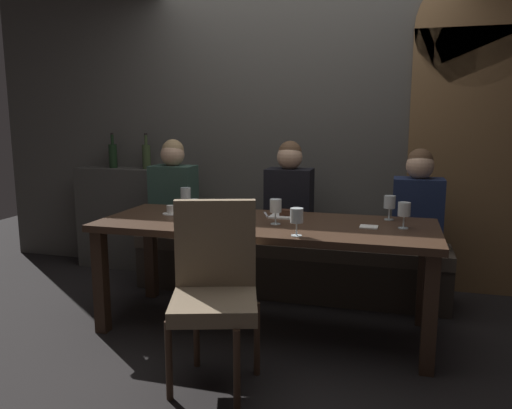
# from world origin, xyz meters

# --- Properties ---
(ground) EXTENTS (9.00, 9.00, 0.00)m
(ground) POSITION_xyz_m (0.00, 0.00, 0.00)
(ground) COLOR black
(back_wall_tiled) EXTENTS (6.00, 0.12, 3.00)m
(back_wall_tiled) POSITION_xyz_m (0.00, 1.22, 1.50)
(back_wall_tiled) COLOR #4C4944
(back_wall_tiled) RESTS_ON ground
(arched_door) EXTENTS (0.90, 0.05, 2.55)m
(arched_door) POSITION_xyz_m (1.35, 1.15, 1.36)
(arched_door) COLOR brown
(arched_door) RESTS_ON ground
(back_counter) EXTENTS (1.10, 0.28, 0.95)m
(back_counter) POSITION_xyz_m (-1.55, 1.04, 0.47)
(back_counter) COLOR #413E3A
(back_counter) RESTS_ON ground
(dining_table) EXTENTS (2.20, 0.84, 0.74)m
(dining_table) POSITION_xyz_m (0.00, 0.00, 0.65)
(dining_table) COLOR #342217
(dining_table) RESTS_ON ground
(banquette_bench) EXTENTS (2.50, 0.44, 0.45)m
(banquette_bench) POSITION_xyz_m (0.00, 0.70, 0.23)
(banquette_bench) COLOR #312A23
(banquette_bench) RESTS_ON ground
(chair_near_side) EXTENTS (0.55, 0.55, 0.98)m
(chair_near_side) POSITION_xyz_m (-0.09, -0.72, 0.56)
(chair_near_side) COLOR #3D281C
(chair_near_side) RESTS_ON ground
(diner_redhead) EXTENTS (0.36, 0.24, 0.79)m
(diner_redhead) POSITION_xyz_m (-0.98, 0.71, 0.82)
(diner_redhead) COLOR #2D473D
(diner_redhead) RESTS_ON banquette_bench
(diner_bearded) EXTENTS (0.36, 0.24, 0.79)m
(diner_bearded) POSITION_xyz_m (0.01, 0.72, 0.82)
(diner_bearded) COLOR black
(diner_bearded) RESTS_ON banquette_bench
(diner_far_end) EXTENTS (0.36, 0.24, 0.75)m
(diner_far_end) POSITION_xyz_m (0.98, 0.71, 0.80)
(diner_far_end) COLOR #192342
(diner_far_end) RESTS_ON banquette_bench
(wine_bottle_dark_red) EXTENTS (0.08, 0.08, 0.33)m
(wine_bottle_dark_red) POSITION_xyz_m (-1.76, 1.04, 1.07)
(wine_bottle_dark_red) COLOR black
(wine_bottle_dark_red) RESTS_ON back_counter
(wine_bottle_pale_label) EXTENTS (0.08, 0.08, 0.33)m
(wine_bottle_pale_label) POSITION_xyz_m (-1.41, 1.04, 1.07)
(wine_bottle_pale_label) COLOR #384728
(wine_bottle_pale_label) RESTS_ON back_counter
(wine_glass_far_left) EXTENTS (0.08, 0.08, 0.16)m
(wine_glass_far_left) POSITION_xyz_m (0.78, 0.29, 0.85)
(wine_glass_far_left) COLOR silver
(wine_glass_far_left) RESTS_ON dining_table
(wine_glass_near_left) EXTENTS (0.08, 0.08, 0.16)m
(wine_glass_near_left) POSITION_xyz_m (0.08, -0.05, 0.86)
(wine_glass_near_left) COLOR silver
(wine_glass_near_left) RESTS_ON dining_table
(wine_glass_far_right) EXTENTS (0.08, 0.08, 0.16)m
(wine_glass_far_right) POSITION_xyz_m (-0.69, 0.28, 0.85)
(wine_glass_far_right) COLOR silver
(wine_glass_far_right) RESTS_ON dining_table
(wine_glass_center_front) EXTENTS (0.08, 0.08, 0.16)m
(wine_glass_center_front) POSITION_xyz_m (0.28, -0.33, 0.85)
(wine_glass_center_front) COLOR silver
(wine_glass_center_front) RESTS_ON dining_table
(wine_glass_near_right) EXTENTS (0.08, 0.08, 0.16)m
(wine_glass_near_right) POSITION_xyz_m (-0.41, -0.22, 0.85)
(wine_glass_near_right) COLOR silver
(wine_glass_near_right) RESTS_ON dining_table
(wine_glass_center_back) EXTENTS (0.08, 0.08, 0.16)m
(wine_glass_center_back) POSITION_xyz_m (0.87, 0.04, 0.85)
(wine_glass_center_back) COLOR silver
(wine_glass_center_back) RESTS_ON dining_table
(espresso_cup) EXTENTS (0.12, 0.12, 0.06)m
(espresso_cup) POSITION_xyz_m (-0.71, 0.07, 0.77)
(espresso_cup) COLOR white
(espresso_cup) RESTS_ON dining_table
(dessert_plate) EXTENTS (0.19, 0.19, 0.05)m
(dessert_plate) POSITION_xyz_m (0.09, 0.21, 0.75)
(dessert_plate) COLOR white
(dessert_plate) RESTS_ON dining_table
(fork_on_table) EXTENTS (0.08, 0.16, 0.01)m
(fork_on_table) POSITION_xyz_m (-0.06, 0.23, 0.74)
(fork_on_table) COLOR silver
(fork_on_table) RESTS_ON dining_table
(folded_napkin) EXTENTS (0.11, 0.10, 0.01)m
(folded_napkin) POSITION_xyz_m (0.67, 0.01, 0.74)
(folded_napkin) COLOR silver
(folded_napkin) RESTS_ON dining_table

